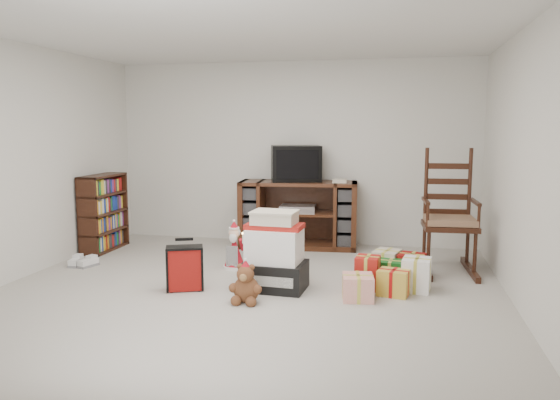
# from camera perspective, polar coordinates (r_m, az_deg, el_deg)

# --- Properties ---
(room) EXTENTS (5.01, 5.01, 2.51)m
(room) POSITION_cam_1_polar(r_m,az_deg,el_deg) (5.15, -3.88, 3.55)
(room) COLOR #AEA99F
(room) RESTS_ON ground
(tv_stand) EXTENTS (1.60, 0.68, 0.89)m
(tv_stand) POSITION_cam_1_polar(r_m,az_deg,el_deg) (7.34, 1.91, -1.49)
(tv_stand) COLOR #492314
(tv_stand) RESTS_ON floor
(bookshelf) EXTENTS (0.27, 0.81, 0.99)m
(bookshelf) POSITION_cam_1_polar(r_m,az_deg,el_deg) (7.52, -17.94, -1.39)
(bookshelf) COLOR #33170D
(bookshelf) RESTS_ON floor
(rocking_chair) EXTENTS (0.63, 0.98, 1.43)m
(rocking_chair) POSITION_cam_1_polar(r_m,az_deg,el_deg) (6.44, 17.22, -2.76)
(rocking_chair) COLOR #33170D
(rocking_chair) RESTS_ON floor
(gift_pile) EXTENTS (0.64, 0.48, 0.77)m
(gift_pile) POSITION_cam_1_polar(r_m,az_deg,el_deg) (5.46, -0.57, -5.86)
(gift_pile) COLOR black
(gift_pile) RESTS_ON floor
(red_suitcase) EXTENTS (0.38, 0.29, 0.52)m
(red_suitcase) POSITION_cam_1_polar(r_m,az_deg,el_deg) (5.53, -9.91, -7.02)
(red_suitcase) COLOR maroon
(red_suitcase) RESTS_ON floor
(stocking) EXTENTS (0.30, 0.18, 0.59)m
(stocking) POSITION_cam_1_polar(r_m,az_deg,el_deg) (5.45, -0.62, -6.36)
(stocking) COLOR #0C6F0D
(stocking) RESTS_ON floor
(teddy_bear) EXTENTS (0.24, 0.21, 0.36)m
(teddy_bear) POSITION_cam_1_polar(r_m,az_deg,el_deg) (5.11, -3.56, -8.93)
(teddy_bear) COLOR brown
(teddy_bear) RESTS_ON floor
(santa_figurine) EXTENTS (0.30, 0.28, 0.61)m
(santa_figurine) POSITION_cam_1_polar(r_m,az_deg,el_deg) (5.85, -0.12, -5.97)
(santa_figurine) COLOR #B0121F
(santa_figurine) RESTS_ON floor
(mrs_claus_figurine) EXTENTS (0.27, 0.26, 0.55)m
(mrs_claus_figurine) POSITION_cam_1_polar(r_m,az_deg,el_deg) (6.29, -4.79, -5.25)
(mrs_claus_figurine) COLOR #B0121F
(mrs_claus_figurine) RESTS_ON floor
(sneaker_pair) EXTENTS (0.32, 0.27, 0.09)m
(sneaker_pair) POSITION_cam_1_polar(r_m,az_deg,el_deg) (6.81, -19.96, -6.15)
(sneaker_pair) COLOR silver
(sneaker_pair) RESTS_ON floor
(gift_cluster) EXTENTS (0.81, 1.18, 0.28)m
(gift_cluster) POSITION_cam_1_polar(r_m,az_deg,el_deg) (5.69, 11.35, -7.55)
(gift_cluster) COLOR #A31912
(gift_cluster) RESTS_ON floor
(crt_television) EXTENTS (0.75, 0.63, 0.48)m
(crt_television) POSITION_cam_1_polar(r_m,az_deg,el_deg) (7.30, 1.66, 3.84)
(crt_television) COLOR black
(crt_television) RESTS_ON tv_stand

